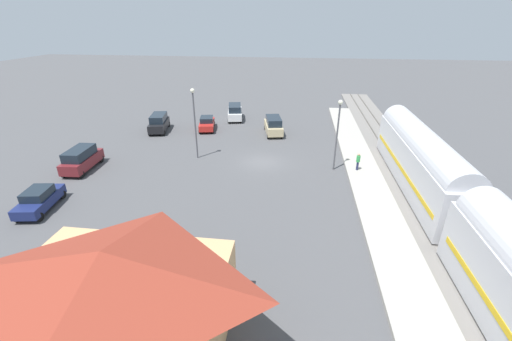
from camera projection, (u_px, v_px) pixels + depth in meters
ground_plane at (262, 162)px, 34.49m from camera, size 200.00×200.00×0.00m
railway_track at (402, 168)px, 32.81m from camera, size 4.80×70.00×0.30m
platform at (361, 166)px, 33.26m from camera, size 3.20×46.00×0.30m
passenger_train at (469, 216)px, 19.90m from camera, size 2.93×36.88×4.98m
station_building at (112, 300)px, 13.99m from camera, size 10.08×8.25×5.41m
pedestrian_on_platform at (358, 161)px, 31.59m from camera, size 0.36×0.36×1.71m
suv_black at (159, 123)px, 43.49m from camera, size 2.89×5.19×2.22m
suv_white at (235, 112)px, 48.42m from camera, size 2.83×5.18×2.22m
sedan_red at (207, 123)px, 44.15m from camera, size 2.69×4.77×1.74m
suv_maroon at (81, 159)px, 32.32m from camera, size 2.27×5.01×2.22m
sedan_navy at (39, 199)px, 25.64m from camera, size 2.53×4.74×1.74m
suv_tan at (273, 125)px, 42.39m from camera, size 2.89×5.19×2.22m
light_pole_near_platform at (338, 126)px, 30.96m from camera, size 0.44×0.44×6.94m
light_pole_lot_center at (194, 115)px, 33.59m from camera, size 0.44×0.44×7.38m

